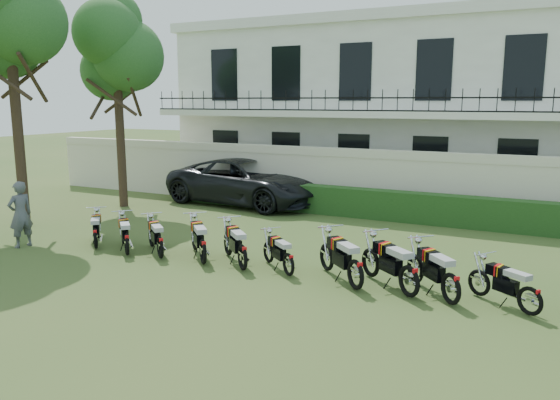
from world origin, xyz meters
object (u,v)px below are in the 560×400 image
Objects in this scene: motorcycle_2 at (160,242)px; inspector at (20,214)px; motorcycle_6 at (356,267)px; suv at (246,182)px; tree_west_near at (116,48)px; motorcycle_4 at (242,251)px; motorcycle_8 at (451,281)px; motorcycle_9 at (531,294)px; motorcycle_0 at (95,234)px; tree_west_mid at (8,11)px; motorcycle_3 at (203,245)px; motorcycle_1 at (126,239)px; motorcycle_5 at (289,259)px; motorcycle_7 at (409,273)px.

inspector is (-4.19, -0.77, 0.47)m from motorcycle_2.
motorcycle_6 is 10.35m from suv.
tree_west_near reaches higher than motorcycle_4.
motorcycle_4 is at bearing 130.85° from motorcycle_6.
motorcycle_4 is 6.65m from inspector.
motorcycle_8 is 11.77m from suv.
motorcycle_9 is (8.62, 0.12, -0.01)m from motorcycle_2.
motorcycle_4 is (4.56, 0.14, 0.05)m from motorcycle_0.
tree_west_mid is 5.54× the size of motorcycle_6.
motorcycle_3 is (1.26, 0.08, 0.04)m from motorcycle_2.
tree_west_mid is at bearing 127.58° from motorcycle_6.
motorcycle_6 is (11.53, -1.04, -6.15)m from tree_west_mid.
suv is (-7.07, 7.55, 0.36)m from motorcycle_6.
motorcycle_6 is at bearing -24.57° from tree_west_near.
motorcycle_1 is 0.75× the size of inspector.
motorcycle_5 is at bearing 134.56° from motorcycle_8.
motorcycle_2 is 7.20m from motorcycle_8.
motorcycle_6 is (5.23, -0.00, 0.07)m from motorcycle_2.
tree_west_near is 14.93m from motorcycle_8.
motorcycle_8 is at bearing -4.34° from tree_west_mid.
motorcycle_7 is 11.10m from suv.
inspector is at bearing 140.66° from motorcycle_4.
suv is at bearing 87.40° from motorcycle_7.
motorcycle_5 is at bearing -46.58° from motorcycle_2.
motorcycle_4 reaches higher than motorcycle_9.
tree_west_near is at bearing 86.11° from motorcycle_1.
tree_west_near is at bearing 89.20° from motorcycle_2.
motorcycle_0 is (3.62, -5.08, -5.45)m from tree_west_near.
motorcycle_3 is at bearing 131.72° from motorcycle_5.
tree_west_near is 7.81m from inspector.
motorcycle_8 is at bearing -54.21° from motorcycle_5.
motorcycle_9 is at bearing -43.88° from motorcycle_3.
motorcycle_0 is 9.37m from motorcycle_8.
inspector is (-3.23, -0.60, 0.47)m from motorcycle_1.
motorcycle_2 is at bearing -41.00° from tree_west_near.
motorcycle_1 is 1.01× the size of motorcycle_5.
tree_west_near is at bearing 101.31° from motorcycle_5.
tree_west_near is (0.50, 4.00, -0.78)m from tree_west_mid.
motorcycle_6 reaches higher than motorcycle_5.
motorcycle_2 is at bearing -9.36° from tree_west_mid.
motorcycle_4 is at bearing -47.63° from motorcycle_2.
motorcycle_7 is at bearing 105.38° from inspector.
suv is 8.63m from inspector.
suv is at bearing 32.35° from tree_west_near.
suv is (-4.22, 7.45, 0.39)m from motorcycle_4.
motorcycle_6 is at bearing -45.22° from motorcycle_1.
motorcycle_4 is (1.12, 0.01, -0.00)m from motorcycle_3.
motorcycle_0 is 2.17m from motorcycle_2.
suv is at bearing 45.36° from motorcycle_0.
motorcycle_1 is at bearing 142.15° from motorcycle_3.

